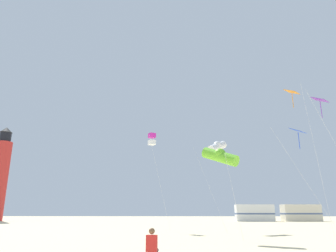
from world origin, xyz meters
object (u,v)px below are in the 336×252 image
Objects in this scene: kite_tube_lime at (220,156)px; rv_van_cream at (301,213)px; kite_flyer_standing at (152,245)px; kite_diamond_blue at (298,134)px; kite_tube_white at (217,146)px; lighthouse_distant at (0,176)px; kite_box_magenta at (152,139)px; kite_diamond_violet at (321,104)px; rv_van_white at (254,213)px; kite_diamond_orange at (294,97)px.

rv_van_cream is at bearing 62.75° from kite_tube_lime.
kite_flyer_standing is 0.17× the size of kite_diamond_blue.
kite_tube_white is 32.82m from rv_van_cream.
lighthouse_distant reaches higher than rv_van_cream.
lighthouse_distant reaches higher than kite_box_magenta.
kite_box_magenta is at bearing -136.48° from rv_van_cream.
kite_diamond_violet is at bearing -112.67° from rv_van_cream.
rv_van_cream is at bearing -104.96° from kite_flyer_standing.
kite_flyer_standing is 20.00m from kite_box_magenta.
kite_box_magenta is (-11.66, 10.39, 0.21)m from kite_diamond_violet.
rv_van_cream is (23.78, 26.36, -7.08)m from kite_box_magenta.
kite_diamond_blue reaches higher than rv_van_cream.
kite_diamond_violet reaches higher than kite_tube_white.
lighthouse_distant is 2.54× the size of rv_van_cream.
kite_flyer_standing is 0.14× the size of kite_tube_white.
rv_van_white is at bearing 58.91° from kite_box_magenta.
lighthouse_distant is 53.56m from rv_van_cream.
lighthouse_distant is (-40.22, 33.44, -1.75)m from kite_diamond_orange.
kite_flyer_standing is at bearing -112.79° from kite_tube_lime.
rv_van_cream is at bearing 47.94° from kite_box_magenta.
kite_tube_lime is 0.64× the size of kite_box_magenta.
kite_diamond_blue is at bearing 2.06° from kite_tube_lime.
kite_flyer_standing is 0.11× the size of kite_diamond_orange.
kite_diamond_blue is at bearing -41.29° from lighthouse_distant.
kite_diamond_orange is 37.82m from rv_van_cream.
kite_diamond_blue is 1.05× the size of rv_van_cream.
kite_diamond_violet is (10.09, 7.93, 7.64)m from kite_flyer_standing.
kite_diamond_violet is 2.67m from kite_diamond_orange.
kite_diamond_violet reaches higher than rv_van_cream.
kite_diamond_violet is 1.53× the size of kite_tube_lime.
kite_diamond_blue is (8.72, 8.70, 5.88)m from kite_flyer_standing.
kite_flyer_standing is at bearing -107.10° from rv_van_white.
kite_box_magenta is at bearing -73.62° from kite_flyer_standing.
kite_box_magenta reaches higher than rv_van_cream.
lighthouse_distant reaches higher than kite_diamond_blue.
kite_diamond_orange is (-0.82, 2.17, 1.33)m from kite_diamond_violet.
kite_tube_lime is 0.87× the size of rv_van_cream.
kite_box_magenta is (-5.15, 9.81, 3.41)m from kite_tube_lime.
kite_diamond_violet is 1.27× the size of kite_diamond_blue.
lighthouse_distant is at bearing 176.81° from rv_van_cream.
kite_diamond_orange is 7.44m from kite_tube_lime.
kite_flyer_standing is at bearing -85.09° from kite_box_magenta.
kite_flyer_standing is at bearing -54.59° from lighthouse_distant.
kite_diamond_orange is 3.43m from kite_diamond_blue.
kite_diamond_violet is 39.31m from rv_van_cream.
kite_flyer_standing is 19.53m from kite_tube_white.
rv_van_cream is (53.16, 1.14, -6.45)m from lighthouse_distant.
kite_tube_lime is 0.89× the size of rv_van_white.
kite_diamond_violet is 0.97× the size of kite_box_magenta.
kite_flyer_standing is at bearing -132.54° from kite_diamond_orange.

